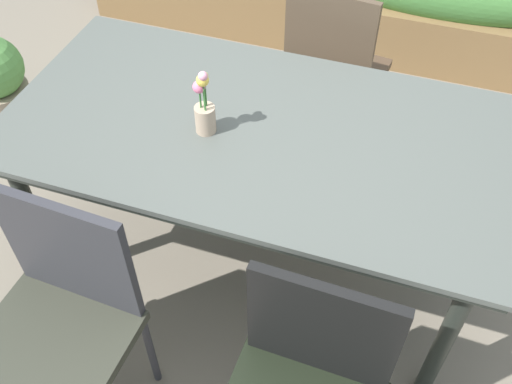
# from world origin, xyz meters

# --- Properties ---
(ground_plane) EXTENTS (12.00, 12.00, 0.00)m
(ground_plane) POSITION_xyz_m (0.00, 0.00, 0.00)
(ground_plane) COLOR #756B5B
(dining_table) EXTENTS (1.76, 0.93, 0.77)m
(dining_table) POSITION_xyz_m (-0.05, -0.07, 0.70)
(dining_table) COLOR #4C514C
(dining_table) RESTS_ON ground
(chair_far_side) EXTENTS (0.46, 0.46, 0.95)m
(chair_far_side) POSITION_xyz_m (0.06, 0.69, 0.52)
(chair_far_side) COLOR #473424
(chair_far_side) RESTS_ON ground
(chair_near_left) EXTENTS (0.49, 0.49, 0.90)m
(chair_near_left) POSITION_xyz_m (-0.44, -0.84, 0.51)
(chair_near_left) COLOR #323429
(chair_near_left) RESTS_ON ground
(flower_vase) EXTENTS (0.07, 0.07, 0.25)m
(flower_vase) POSITION_xyz_m (-0.21, -0.15, 0.87)
(flower_vase) COLOR tan
(flower_vase) RESTS_ON dining_table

